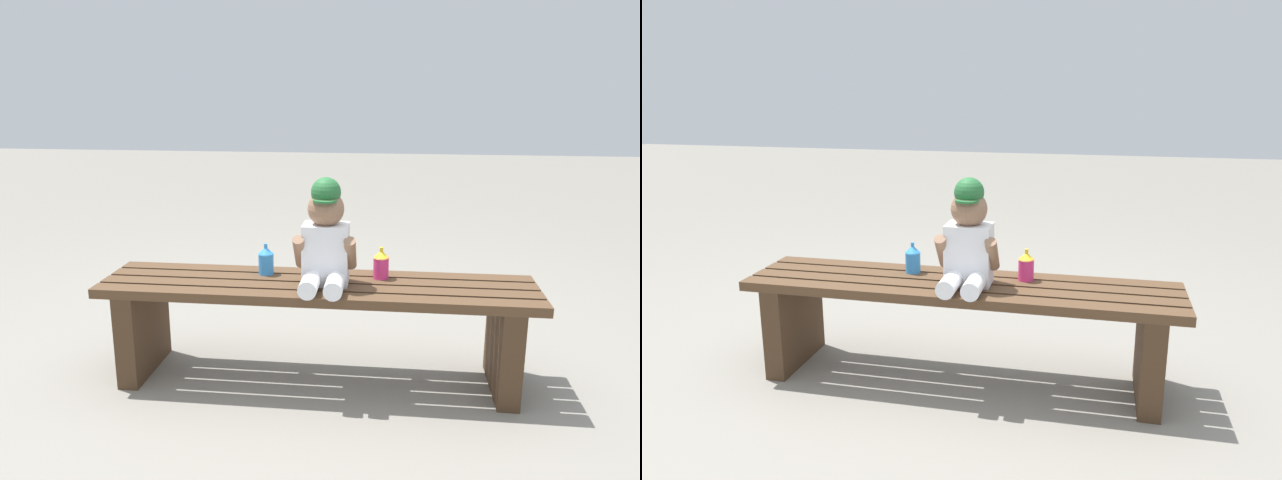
{
  "view_description": "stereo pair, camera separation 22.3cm",
  "coord_description": "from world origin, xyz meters",
  "views": [
    {
      "loc": [
        0.27,
        -2.2,
        1.14
      ],
      "look_at": [
        0.02,
        -0.05,
        0.58
      ],
      "focal_mm": 34.35,
      "sensor_mm": 36.0,
      "label": 1
    },
    {
      "loc": [
        0.49,
        -2.16,
        1.14
      ],
      "look_at": [
        0.02,
        -0.05,
        0.58
      ],
      "focal_mm": 34.35,
      "sensor_mm": 36.0,
      "label": 2
    }
  ],
  "objects": [
    {
      "name": "sippy_cup_left",
      "position": [
        -0.21,
        0.08,
        0.46
      ],
      "size": [
        0.06,
        0.06,
        0.12
      ],
      "color": "#338CE5",
      "rests_on": "park_bench"
    },
    {
      "name": "park_bench",
      "position": [
        0.0,
        0.0,
        0.28
      ],
      "size": [
        1.66,
        0.37,
        0.4
      ],
      "color": "#513823",
      "rests_on": "ground_plane"
    },
    {
      "name": "ground_plane",
      "position": [
        0.0,
        0.0,
        0.0
      ],
      "size": [
        16.0,
        16.0,
        0.0
      ],
      "primitive_type": "plane",
      "color": "gray"
    },
    {
      "name": "child_figure",
      "position": [
        0.03,
        -0.02,
        0.58
      ],
      "size": [
        0.23,
        0.27,
        0.4
      ],
      "color": "white",
      "rests_on": "park_bench"
    },
    {
      "name": "sippy_cup_right",
      "position": [
        0.24,
        0.08,
        0.46
      ],
      "size": [
        0.06,
        0.06,
        0.12
      ],
      "color": "#E5337F",
      "rests_on": "park_bench"
    }
  ]
}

